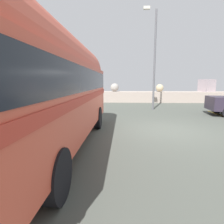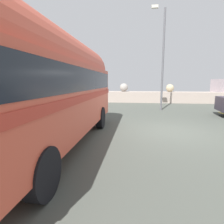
{
  "view_description": "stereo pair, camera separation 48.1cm",
  "coord_description": "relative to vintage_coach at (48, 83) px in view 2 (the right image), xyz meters",
  "views": [
    {
      "loc": [
        -1.92,
        -7.85,
        2.07
      ],
      "look_at": [
        -2.22,
        -1.37,
        1.03
      ],
      "focal_mm": 29.66,
      "sensor_mm": 36.0,
      "label": 1
    },
    {
      "loc": [
        -1.44,
        -7.81,
        2.07
      ],
      "look_at": [
        -2.22,
        -1.37,
        1.03
      ],
      "focal_mm": 29.66,
      "sensor_mm": 36.0,
      "label": 2
    }
  ],
  "objects": [
    {
      "name": "lamp_post",
      "position": [
        4.54,
        8.52,
        1.95
      ],
      "size": [
        1.04,
        0.68,
        7.16
      ],
      "color": "#5B5B60",
      "rests_on": "ground"
    },
    {
      "name": "vintage_coach",
      "position": [
        0.0,
        0.0,
        0.0
      ],
      "size": [
        2.57,
        8.62,
        3.7
      ],
      "rotation": [
        0.0,
        0.0,
        -0.01
      ],
      "color": "black",
      "rests_on": "ground"
    },
    {
      "name": "ground",
      "position": [
        4.08,
        2.35,
        -2.04
      ],
      "size": [
        32.0,
        26.0,
        0.02
      ],
      "color": "#484D45"
    },
    {
      "name": "breakwater",
      "position": [
        4.22,
        14.16,
        -1.42
      ],
      "size": [
        31.36,
        2.13,
        2.38
      ],
      "color": "#AA998D",
      "rests_on": "ground"
    }
  ]
}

